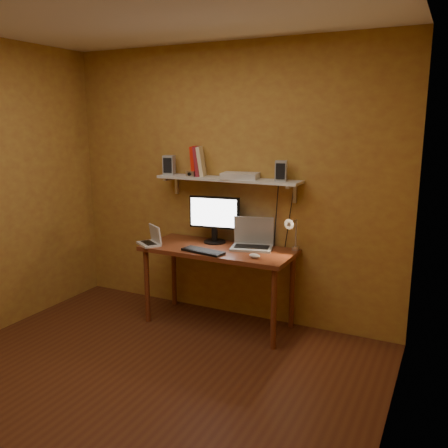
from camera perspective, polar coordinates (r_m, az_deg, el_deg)
The scene contains 14 objects.
room at distance 3.21m, azimuth -12.05°, elevation 1.42°, with size 3.44×3.24×2.64m.
desk at distance 4.38m, azimuth -0.69°, elevation -3.97°, with size 1.40×0.60×0.75m.
wall_shelf at distance 4.41m, azimuth 0.43°, elevation 5.37°, with size 1.40×0.25×0.21m.
monitor at distance 4.49m, azimuth -1.16°, elevation 0.86°, with size 0.49×0.24×0.45m.
laptop at distance 4.36m, azimuth 3.47°, elevation -1.90°, with size 0.42×0.35×0.28m.
netbook at distance 4.51m, azimuth -8.70°, elevation -1.82°, with size 0.29×0.27×0.18m.
keyboard at distance 4.21m, azimuth -2.54°, elevation -3.29°, with size 0.40×0.13×0.02m, color black.
mouse at distance 4.04m, azimuth 3.72°, elevation -3.84°, with size 0.11×0.07×0.04m, color silver.
desk_lamp at distance 4.17m, azimuth 8.20°, elevation -0.73°, with size 0.09×0.23×0.38m.
speaker_left at distance 4.71m, azimuth -6.62°, elevation 7.07°, with size 0.10×0.10×0.19m, color #919499.
speaker_right at distance 4.20m, azimuth 6.88°, elevation 6.38°, with size 0.10×0.10×0.18m, color #919499.
books at distance 4.56m, azimuth -3.20°, elevation 7.55°, with size 0.20×0.20×0.28m.
shelf_camera at distance 4.50m, azimuth -4.09°, elevation 6.03°, with size 0.09×0.04×0.05m.
router at distance 4.34m, azimuth 1.96°, elevation 5.83°, with size 0.33×0.22×0.05m, color silver.
Camera 1 is at (1.96, -2.47, 1.89)m, focal length 38.00 mm.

